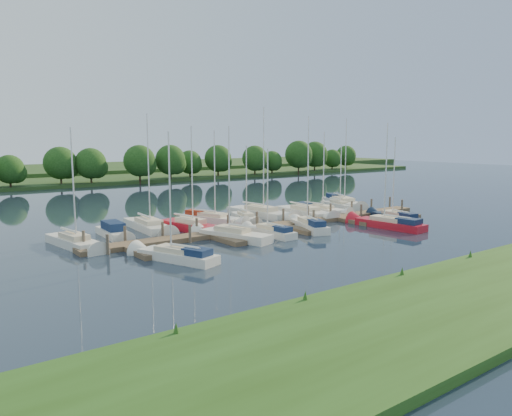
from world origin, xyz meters
TOP-DOWN VIEW (x-y plane):
  - ground at (0.00, 0.00)m, footprint 260.00×260.00m
  - dock at (0.00, 7.31)m, footprint 40.00×6.00m
  - mooring_pilings at (0.00, 8.43)m, footprint 38.24×2.84m
  - far_shore at (0.00, 75.00)m, footprint 180.00×30.00m
  - distant_hill at (0.00, 100.00)m, footprint 220.00×40.00m
  - treeline at (-1.72, 62.04)m, footprint 145.19×9.17m
  - sailboat_n_0 at (-19.23, 10.90)m, footprint 2.82×8.00m
  - motorboat at (-15.06, 13.09)m, footprint 2.05×6.23m
  - sailboat_n_2 at (-11.11, 14.24)m, footprint 2.57×9.19m
  - sailboat_n_3 at (-7.94, 11.64)m, footprint 3.17×8.19m
  - sailboat_n_4 at (-3.88, 14.38)m, footprint 4.28×7.81m
  - sailboat_n_5 at (-0.41, 13.06)m, footprint 3.14×6.57m
  - sailboat_n_6 at (2.72, 14.31)m, footprint 3.24×10.13m
  - sailboat_n_7 at (7.16, 11.78)m, footprint 2.65×9.26m
  - sailboat_n_8 at (10.32, 12.67)m, footprint 2.96×7.96m
  - sailboat_n_9 at (14.99, 14.12)m, footprint 2.49×6.52m
  - sailboat_n_10 at (16.83, 15.21)m, footprint 4.73×9.22m
  - sailboat_s_0 at (-14.66, 1.96)m, footprint 4.01×7.59m
  - sailboat_s_1 at (-7.14, 5.70)m, footprint 3.94×8.04m
  - sailboat_s_2 at (-3.32, 5.12)m, footprint 1.74×6.43m
  - sailboat_s_3 at (1.52, 5.14)m, footprint 3.66×7.12m
  - sailboat_s_4 at (8.63, 1.27)m, footprint 2.61×8.52m
  - sailboat_s_5 at (12.74, 3.62)m, footprint 2.87×7.37m

SIDE VIEW (x-z plane):
  - ground at x=0.00m, z-range 0.00..0.00m
  - dock at x=0.00m, z-range 0.00..0.40m
  - sailboat_n_5 at x=-0.41m, z-range -3.94..4.48m
  - sailboat_n_9 at x=14.99m, z-range -3.88..4.42m
  - sailboat_n_2 at x=-11.11m, z-range -5.53..6.08m
  - sailboat_n_7 at x=7.16m, z-range -5.57..6.13m
  - sailboat_n_0 at x=-19.23m, z-range -4.82..5.38m
  - sailboat_n_6 at x=2.72m, z-range -6.09..6.65m
  - sailboat_s_1 at x=-7.14m, z-range -4.92..5.48m
  - sailboat_n_3 at x=-7.94m, z-range -4.97..5.55m
  - far_shore at x=0.00m, z-range 0.00..0.60m
  - sailboat_n_8 at x=10.32m, z-range -4.66..5.26m
  - sailboat_s_5 at x=12.74m, z-range -4.35..4.98m
  - sailboat_s_2 at x=-3.32m, z-range -3.85..4.48m
  - sailboat_s_0 at x=-14.66m, z-range -4.56..5.20m
  - sailboat_n_4 at x=-3.88m, z-range -4.73..5.37m
  - sailboat_s_4 at x=8.63m, z-range -5.07..5.72m
  - sailboat_s_3 at x=1.52m, z-range -4.33..4.99m
  - sailboat_n_10 at x=16.83m, z-range -5.56..6.23m
  - motorboat at x=-15.06m, z-range -0.51..1.21m
  - mooring_pilings at x=0.00m, z-range -0.40..1.60m
  - distant_hill at x=0.00m, z-range 0.00..1.40m
  - treeline at x=-1.72m, z-range -0.02..8.23m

